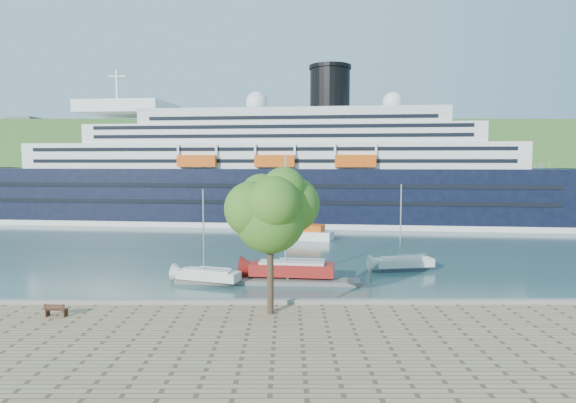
# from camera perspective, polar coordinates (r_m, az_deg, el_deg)

# --- Properties ---
(ground) EXTENTS (400.00, 400.00, 0.00)m
(ground) POSITION_cam_1_polar(r_m,az_deg,el_deg) (34.04, -3.98, -13.49)
(ground) COLOR #2B4D4C
(ground) RESTS_ON ground
(far_hillside) EXTENTS (400.00, 50.00, 24.00)m
(far_hillside) POSITION_cam_1_polar(r_m,az_deg,el_deg) (177.27, -0.82, 5.21)
(far_hillside) COLOR #3C5E25
(far_hillside) RESTS_ON ground
(quay_coping) EXTENTS (220.00, 0.50, 0.30)m
(quay_coping) POSITION_cam_1_polar(r_m,az_deg,el_deg) (33.51, -4.02, -11.73)
(quay_coping) COLOR slate
(quay_coping) RESTS_ON promenade
(cruise_ship) EXTENTS (121.20, 30.65, 26.95)m
(cruise_ship) POSITION_cam_1_polar(r_m,az_deg,el_deg) (84.66, -3.69, 6.67)
(cruise_ship) COLOR black
(cruise_ship) RESTS_ON ground
(park_bench) EXTENTS (1.46, 0.70, 0.91)m
(park_bench) POSITION_cam_1_polar(r_m,az_deg,el_deg) (34.01, -25.75, -11.42)
(park_bench) COLOR #412112
(park_bench) RESTS_ON promenade
(promenade_tree) EXTENTS (6.07, 6.07, 10.06)m
(promenade_tree) POSITION_cam_1_polar(r_m,az_deg,el_deg) (30.32, -2.12, -4.02)
(promenade_tree) COLOR #2B6119
(promenade_tree) RESTS_ON promenade
(floating_pontoon) EXTENTS (16.27, 3.01, 0.36)m
(floating_pontoon) POSITION_cam_1_polar(r_m,az_deg,el_deg) (42.83, -2.45, -9.40)
(floating_pontoon) COLOR slate
(floating_pontoon) RESTS_ON ground
(sailboat_white_near) EXTENTS (6.35, 3.55, 7.91)m
(sailboat_white_near) POSITION_cam_1_polar(r_m,az_deg,el_deg) (42.17, -9.46, -4.44)
(sailboat_white_near) COLOR silver
(sailboat_white_near) RESTS_ON ground
(sailboat_red) EXTENTS (8.49, 3.29, 10.68)m
(sailboat_red) POSITION_cam_1_polar(r_m,az_deg,el_deg) (42.45, 0.47, -2.43)
(sailboat_red) COLOR maroon
(sailboat_red) RESTS_ON ground
(sailboat_white_far) EXTENTS (6.45, 2.65, 8.09)m
(sailboat_white_far) POSITION_cam_1_polar(r_m,az_deg,el_deg) (48.15, 13.67, -3.26)
(sailboat_white_far) COLOR silver
(sailboat_white_far) RESTS_ON ground
(tender_launch) EXTENTS (7.94, 4.96, 2.08)m
(tender_launch) POSITION_cam_1_polar(r_m,az_deg,el_deg) (66.04, 2.09, -3.61)
(tender_launch) COLOR #CD4C0C
(tender_launch) RESTS_ON ground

